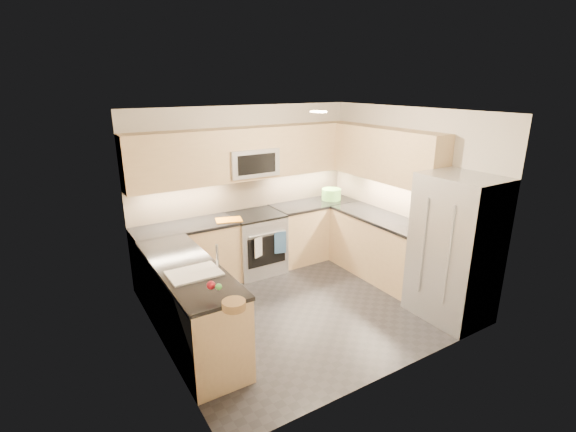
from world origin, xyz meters
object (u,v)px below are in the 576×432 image
object	(u,v)px
gas_range	(256,243)
cutting_board	(229,220)
fruit_basket	(234,305)
utensil_bowl	(331,194)
microwave	(251,162)
refrigerator	(455,249)

from	to	relation	value
gas_range	cutting_board	distance (m)	0.69
gas_range	fruit_basket	xyz separation A→B (m)	(-1.44, -2.37, 0.52)
gas_range	utensil_bowl	bearing A→B (deg)	0.78
microwave	utensil_bowl	distance (m)	1.58
gas_range	refrigerator	world-z (taller)	refrigerator
microwave	fruit_basket	xyz separation A→B (m)	(-1.44, -2.49, -0.72)
refrigerator	utensil_bowl	xyz separation A→B (m)	(-0.02, 2.44, 0.13)
refrigerator	fruit_basket	size ratio (longest dim) A/B	8.66
refrigerator	fruit_basket	bearing A→B (deg)	178.86
refrigerator	cutting_board	distance (m)	3.03
microwave	utensil_bowl	size ratio (longest dim) A/B	2.36
refrigerator	gas_range	bearing A→B (deg)	120.88
microwave	utensil_bowl	world-z (taller)	microwave
gas_range	refrigerator	distance (m)	2.86
microwave	refrigerator	bearing A→B (deg)	-60.38
gas_range	refrigerator	bearing A→B (deg)	-59.12
microwave	refrigerator	xyz separation A→B (m)	(1.45, -2.55, -0.80)
microwave	utensil_bowl	bearing A→B (deg)	-4.21
utensil_bowl	gas_range	bearing A→B (deg)	-179.22
utensil_bowl	fruit_basket	distance (m)	3.74
gas_range	cutting_board	size ratio (longest dim) A/B	2.50
microwave	cutting_board	size ratio (longest dim) A/B	2.09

